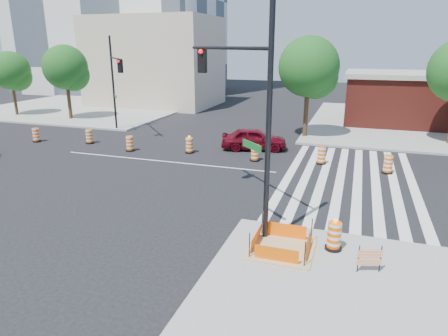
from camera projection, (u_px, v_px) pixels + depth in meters
The scene contains 23 objects.
ground at pixel (164, 161), 24.67m from camera, with size 120.00×120.00×0.00m, color black.
sidewalk_ne at pixel (438, 125), 35.47m from camera, with size 22.00×22.00×0.15m, color gray.
sidewalk_nw at pixel (95, 106), 46.43m from camera, with size 22.00×22.00×0.15m, color gray.
crosswalk_east at pixel (349, 179), 21.34m from camera, with size 6.75×13.50×0.01m.
lane_centerline at pixel (164, 161), 24.67m from camera, with size 14.00×0.12×0.01m, color silver.
excavation_pit at pixel (281, 248), 13.72m from camera, with size 2.20×2.20×0.90m.
brick_storefront at pixel (442, 100), 34.81m from camera, with size 16.50×8.50×4.60m.
beige_midrise at pixel (155, 62), 46.77m from camera, with size 14.00×10.00×10.00m, color #C1AF93.
red_coupe at pixel (254, 139), 27.24m from camera, with size 1.78×4.42×1.51m, color #5A0714.
signal_pole_se at pixel (243, 92), 14.64m from camera, with size 4.70×4.65×8.56m.
signal_pole_nw at pixel (115, 76), 31.14m from camera, with size 3.79×4.36×7.46m.
pit_drum at pixel (334, 237), 13.62m from camera, with size 0.58×0.58×1.15m.
barricade at pixel (370, 258), 12.25m from camera, with size 0.73×0.28×0.90m.
tree_north_a at pixel (12, 73), 39.22m from camera, with size 3.73×3.73×6.34m.
tree_north_b at pixel (66, 70), 37.01m from camera, with size 4.09×4.09×6.95m.
tree_north_c at pixel (309, 70), 29.51m from camera, with size 4.46×4.46×7.59m.
median_drum_0 at pixel (36, 135), 29.53m from camera, with size 0.60×0.60×1.02m.
median_drum_1 at pixel (89, 137), 29.04m from camera, with size 0.60×0.60×1.02m.
median_drum_2 at pixel (130, 144), 26.95m from camera, with size 0.60×0.60×1.02m.
median_drum_3 at pixel (189, 146), 26.48m from camera, with size 0.60×0.60×1.18m.
median_drum_4 at pixel (255, 153), 24.66m from camera, with size 0.60×0.60×1.02m.
median_drum_5 at pixel (321, 156), 24.02m from camera, with size 0.60×0.60×1.02m.
median_drum_6 at pixel (388, 165), 22.25m from camera, with size 0.60×0.60×1.02m.
Camera 1 is at (11.04, -21.28, 6.89)m, focal length 32.00 mm.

